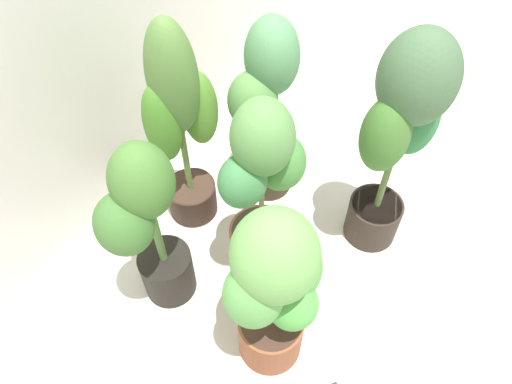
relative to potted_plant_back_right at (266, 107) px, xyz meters
name	(u,v)px	position (x,y,z in m)	size (l,w,h in m)	color
ground_plane	(298,271)	(-0.28, -0.35, -0.47)	(8.00, 8.00, 0.00)	silver
potted_plant_back_right	(266,107)	(0.00, 0.00, 0.00)	(0.35, 0.29, 0.83)	#32281A
potted_plant_front_right	(400,132)	(0.04, -0.49, 0.10)	(0.34, 0.26, 0.95)	#312720
potted_plant_back_center	(181,123)	(-0.27, 0.18, 0.03)	(0.32, 0.21, 0.91)	#33221B
potted_plant_front_left	(275,288)	(-0.59, -0.42, -0.04)	(0.38, 0.34, 0.74)	brown
potted_plant_back_left	(147,226)	(-0.64, 0.03, -0.05)	(0.34, 0.27, 0.76)	black
potted_plant_center	(262,195)	(-0.33, -0.20, -0.05)	(0.35, 0.28, 0.82)	#98553F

